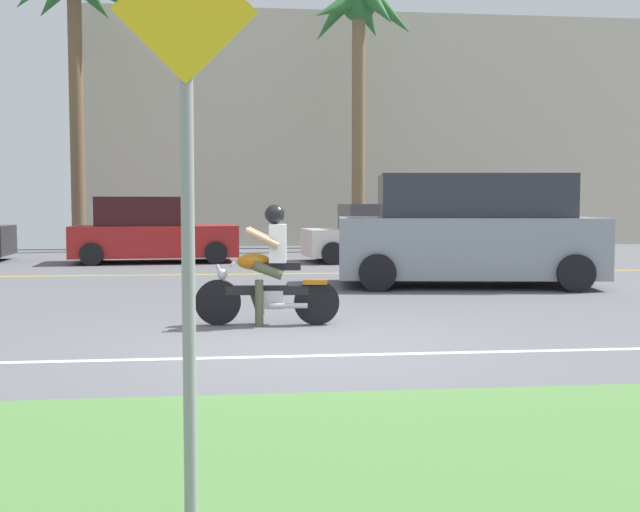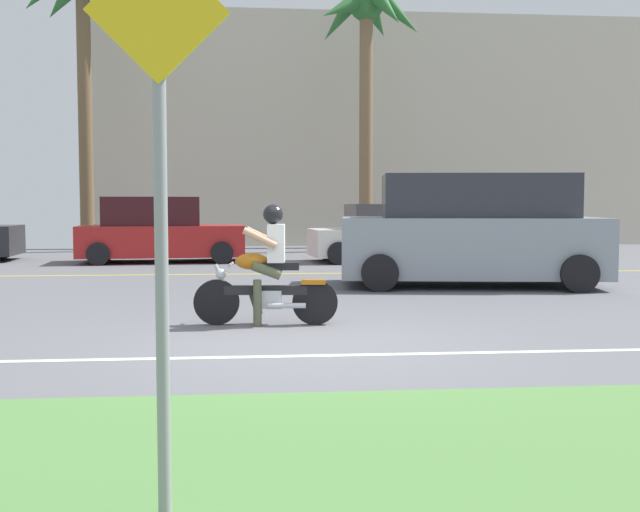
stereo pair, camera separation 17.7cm
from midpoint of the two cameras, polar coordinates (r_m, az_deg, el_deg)
name	(u,v)px [view 1 (the left image)]	position (r m, az deg, el deg)	size (l,w,h in m)	color
ground	(289,309)	(10.94, -2.83, -3.96)	(56.00, 30.00, 0.04)	slate
grass_median	(385,489)	(4.04, 3.56, -17.05)	(56.00, 3.80, 0.06)	#548442
lane_line_near	(314,356)	(7.45, -1.16, -7.49)	(50.40, 0.12, 0.01)	silver
lane_line_far	(272,274)	(16.14, -3.96, -1.34)	(50.40, 0.12, 0.01)	yellow
motorcyclist	(269,274)	(9.30, -4.43, -1.37)	(1.76, 0.58, 1.48)	black
suv_nearby	(469,232)	(14.03, 10.75, 1.78)	(4.95, 2.72, 2.01)	#8C939E
parked_car_1	(152,232)	(19.86, -12.70, 1.77)	(4.24, 2.28, 1.66)	#AD1E1E
parked_car_2	(378,235)	(19.70, 4.09, 1.61)	(3.75, 2.18, 1.48)	white
parked_car_3	(504,231)	(22.71, 13.44, 1.85)	(3.70, 1.87, 1.52)	#232328
palm_tree_0	(76,9)	(25.56, -18.05, 17.21)	(4.08, 4.17, 9.09)	brown
palm_tree_1	(360,31)	(24.76, 2.80, 16.50)	(3.67, 3.67, 8.44)	brown
street_sign	(187,178)	(3.40, -11.41, 5.75)	(0.62, 0.06, 2.61)	gray
building_far	(380,135)	(29.44, 4.36, 9.05)	(21.62, 4.00, 8.25)	beige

